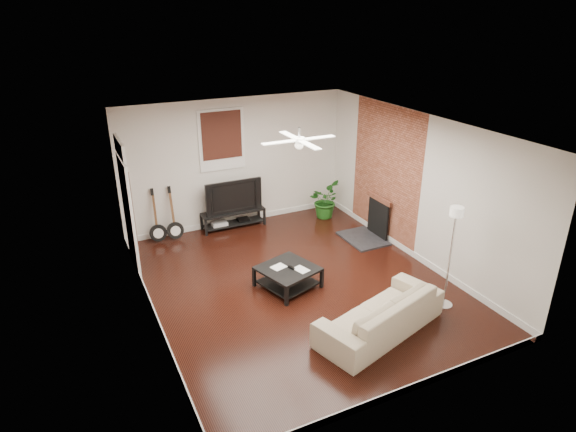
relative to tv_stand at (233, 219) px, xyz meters
name	(u,v)px	position (x,y,z in m)	size (l,w,h in m)	color
room	(298,211)	(0.19, -2.78, 1.20)	(5.01, 6.01, 2.81)	black
brick_accent	(385,173)	(2.68, -1.78, 1.20)	(0.02, 2.20, 2.80)	brown
fireplace	(370,218)	(2.39, -1.78, 0.26)	(0.80, 1.10, 0.92)	black
window_back	(222,140)	(-0.11, 0.19, 1.75)	(1.00, 0.06, 1.30)	#36130E
door_left	(128,205)	(-2.27, -0.88, 1.05)	(0.08, 1.00, 2.50)	white
tv_stand	(233,219)	(0.00, 0.00, 0.00)	(1.40, 0.37, 0.39)	black
tv	(232,195)	(0.00, 0.02, 0.56)	(1.26, 0.16, 0.72)	black
coffee_table	(288,277)	(-0.01, -2.79, -0.01)	(0.89, 0.89, 0.37)	black
sofa	(380,313)	(0.69, -4.53, 0.12)	(2.15, 0.84, 0.63)	#C3AA92
floor_lamp	(450,258)	(2.04, -4.43, 0.68)	(0.29, 0.29, 1.76)	silver
potted_plant	(324,200)	(2.10, -0.35, 0.22)	(0.74, 0.64, 0.82)	#1F5C1A
guitar_left	(156,217)	(-1.66, -0.03, 0.38)	(0.35, 0.25, 1.15)	black
guitar_right	(174,214)	(-1.31, -0.06, 0.38)	(0.35, 0.25, 1.15)	black
ceiling_fan	(299,140)	(0.19, -2.78, 2.40)	(1.24, 1.24, 0.32)	white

